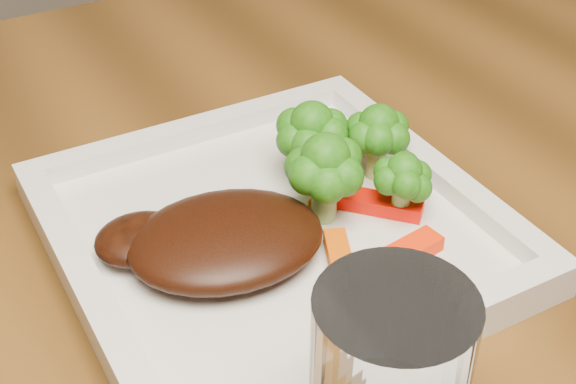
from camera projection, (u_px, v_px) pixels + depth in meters
plate at (275, 234)px, 0.53m from camera, size 0.27×0.27×0.01m
steak at (226, 239)px, 0.49m from camera, size 0.14×0.11×0.03m
broccoli_0 at (312, 136)px, 0.55m from camera, size 0.06×0.06×0.07m
broccoli_1 at (378, 136)px, 0.55m from camera, size 0.05×0.05×0.06m
broccoli_2 at (403, 179)px, 0.52m from camera, size 0.06×0.06×0.06m
broccoli_3 at (325, 179)px, 0.51m from camera, size 0.07×0.07×0.06m
carrot_0 at (399, 256)px, 0.49m from camera, size 0.06×0.03×0.01m
carrot_2 at (340, 261)px, 0.49m from camera, size 0.03×0.05×0.01m
carrot_3 at (363, 141)px, 0.60m from camera, size 0.06×0.02×0.01m
carrot_5 at (376, 203)px, 0.53m from camera, size 0.05×0.06×0.01m
carrot_6 at (336, 189)px, 0.55m from camera, size 0.05×0.04×0.01m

